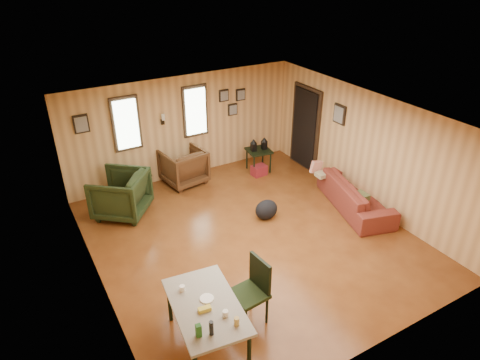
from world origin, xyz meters
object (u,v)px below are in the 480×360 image
(recliner_green, at_px, (120,192))
(dining_table, at_px, (206,309))
(sofa, at_px, (356,190))
(end_table, at_px, (138,181))
(recliner_brown, at_px, (183,165))
(side_table, at_px, (259,149))

(recliner_green, relative_size, dining_table, 0.68)
(sofa, bearing_deg, recliner_green, 78.77)
(sofa, distance_m, dining_table, 4.56)
(sofa, xyz_separation_m, end_table, (-3.77, 2.77, -0.05))
(sofa, xyz_separation_m, dining_table, (-4.25, -1.65, 0.25))
(sofa, height_order, recliner_green, recliner_green)
(recliner_green, bearing_deg, end_table, 176.60)
(recliner_green, bearing_deg, recliner_brown, 149.64)
(recliner_green, distance_m, side_table, 3.45)
(recliner_green, height_order, dining_table, recliner_green)
(end_table, distance_m, side_table, 2.95)
(recliner_green, xyz_separation_m, end_table, (0.52, 0.57, -0.15))
(dining_table, bearing_deg, side_table, 57.16)
(sofa, distance_m, recliner_brown, 3.86)
(sofa, relative_size, end_table, 3.30)
(end_table, distance_m, dining_table, 4.45)
(recliner_brown, height_order, end_table, recliner_brown)
(end_table, relative_size, dining_table, 0.42)
(recliner_brown, relative_size, dining_table, 0.61)
(dining_table, bearing_deg, recliner_brown, 77.25)
(recliner_green, xyz_separation_m, side_table, (3.44, 0.24, 0.08))
(sofa, distance_m, recliner_green, 4.82)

